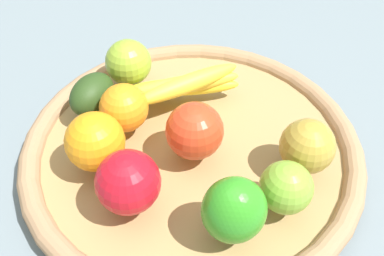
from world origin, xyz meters
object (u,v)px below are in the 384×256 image
Objects in this scene: apple_1 at (128,182)px; banana_bunch at (186,85)px; apple_3 at (286,187)px; orange_0 at (95,142)px; orange_1 at (124,108)px; apple_2 at (195,131)px; bell_pepper at (234,210)px; avocado at (92,94)px; apple_4 at (128,62)px; apple_0 at (307,146)px.

banana_bunch is at bearing -48.34° from apple_1.
apple_3 is at bearing -178.21° from banana_bunch.
orange_0 is (0.17, 0.17, 0.01)m from apple_3.
banana_bunch is 0.10m from orange_1.
apple_2 is 1.00× the size of orange_0.
bell_pepper reaches higher than avocado.
apple_2 reaches higher than banana_bunch.
apple_4 is at bearing 4.40° from apple_2.
orange_0 reaches higher than orange_1.
apple_1 is 1.09× the size of apple_0.
apple_1 is 0.97× the size of avocado.
apple_0 reaches higher than banana_bunch.
apple_4 is (0.27, 0.13, 0.00)m from apple_0.
apple_1 is at bearing 59.48° from apple_3.
bell_pepper reaches higher than apple_2.
orange_1 is at bearing 33.80° from apple_2.
orange_1 is (0.22, 0.11, 0.00)m from apple_3.
apple_4 reaches higher than banana_bunch.
banana_bunch is 2.05× the size of bell_pepper.
apple_1 is 0.11m from apple_2.
avocado is 1.04× the size of orange_0.
avocado is (0.28, 0.06, -0.01)m from bell_pepper.
banana_bunch is 2.42× the size of apple_0.
apple_0 is (-0.06, -0.22, -0.00)m from apple_1.
apple_3 is 0.08m from bell_pepper.
apple_2 is at bearing 157.03° from banana_bunch.
orange_0 is (0.14, 0.23, 0.00)m from apple_0.
orange_0 is at bearing 44.20° from apple_3.
orange_0 reaches higher than apple_0.
apple_3 is 0.07m from apple_0.
apple_2 is 1.12× the size of orange_1.
orange_1 is 0.82× the size of bell_pepper.
banana_bunch is 0.14m from avocado.
banana_bunch is 2.51× the size of orange_1.
apple_0 is 0.92× the size of orange_0.
bell_pepper is (-0.23, 0.07, 0.02)m from banana_bunch.
apple_3 is 0.80× the size of avocado.
banana_bunch is at bearing -110.49° from avocado.
bell_pepper reaches higher than apple_3.
orange_0 reaches higher than avocado.
orange_0 is (-0.04, 0.06, 0.00)m from orange_1.
orange_0 is at bearing 137.66° from bell_pepper.
avocado is (0.06, 0.03, -0.01)m from orange_1.
bell_pepper is 1.09× the size of orange_0.
avocado is 1.11× the size of apple_4.
apple_0 reaches higher than apple_3.
apple_4 reaches higher than apple_3.
apple_0 is 0.30m from apple_4.
apple_4 reaches higher than orange_1.
apple_1 is at bearing 75.38° from apple_0.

